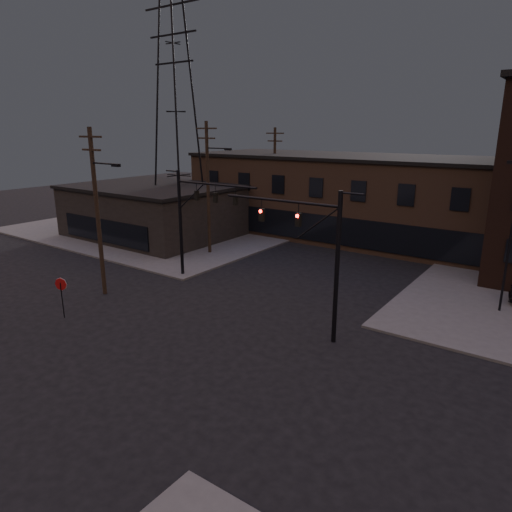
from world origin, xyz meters
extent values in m
plane|color=black|center=(0.00, 0.00, 0.00)|extent=(140.00, 140.00, 0.00)
cube|color=#474744|center=(-22.00, 22.00, 0.07)|extent=(30.00, 30.00, 0.15)
cube|color=brown|center=(0.00, 28.00, 4.00)|extent=(40.00, 12.00, 8.00)
cube|color=black|center=(-20.00, 16.00, 2.50)|extent=(16.00, 12.00, 5.00)
cylinder|color=black|center=(6.50, 4.50, 4.00)|extent=(0.24, 0.24, 8.00)
cylinder|color=black|center=(3.00, 4.50, 7.20)|extent=(7.00, 0.14, 0.14)
cube|color=#FF140C|center=(4.17, 4.50, 6.30)|extent=(0.28, 0.22, 0.70)
cube|color=#FF140C|center=(1.83, 4.50, 6.30)|extent=(0.28, 0.22, 0.70)
cylinder|color=black|center=(-8.00, 8.00, 4.00)|extent=(0.24, 0.24, 8.00)
cylinder|color=black|center=(-4.50, 8.00, 7.20)|extent=(7.00, 0.14, 0.14)
cube|color=black|center=(-6.25, 8.00, 6.30)|extent=(0.28, 0.22, 0.70)
cube|color=black|center=(-4.50, 8.00, 6.30)|extent=(0.28, 0.22, 0.70)
cube|color=black|center=(-2.75, 8.00, 6.30)|extent=(0.28, 0.22, 0.70)
cylinder|color=black|center=(-8.00, -2.00, 1.10)|extent=(0.06, 0.06, 2.20)
cylinder|color=maroon|center=(-8.00, -1.98, 2.10)|extent=(0.72, 0.33, 0.76)
cylinder|color=black|center=(-9.50, 2.00, 5.50)|extent=(0.28, 0.28, 11.00)
cube|color=black|center=(-9.50, 2.00, 10.40)|extent=(2.20, 0.12, 0.12)
cube|color=black|center=(-9.50, 2.00, 9.60)|extent=(1.80, 0.12, 0.12)
cube|color=black|center=(-7.20, 2.00, 8.75)|extent=(0.60, 0.25, 0.18)
cylinder|color=black|center=(-10.50, 14.00, 5.75)|extent=(0.28, 0.28, 11.50)
cube|color=black|center=(-10.50, 14.00, 10.90)|extent=(2.20, 0.12, 0.12)
cube|color=black|center=(-10.50, 14.00, 10.10)|extent=(1.80, 0.12, 0.12)
cube|color=black|center=(-8.20, 14.00, 9.25)|extent=(0.60, 0.25, 0.18)
cylinder|color=black|center=(-11.50, 26.00, 5.50)|extent=(0.28, 0.28, 11.00)
cube|color=black|center=(-11.50, 26.00, 10.40)|extent=(2.20, 0.12, 0.12)
cube|color=black|center=(-11.50, 26.00, 9.60)|extent=(1.80, 0.12, 0.12)
cylinder|color=black|center=(13.00, 14.00, 4.50)|extent=(0.14, 0.14, 9.00)
cube|color=black|center=(12.50, 14.00, 9.05)|extent=(0.50, 0.28, 0.18)
imported|color=black|center=(5.50, 24.68, 0.82)|extent=(3.37, 5.30, 1.65)
camera|label=1|loc=(16.02, -15.82, 10.90)|focal=32.00mm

